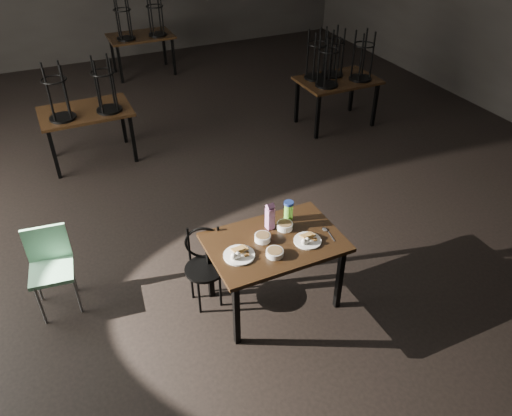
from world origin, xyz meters
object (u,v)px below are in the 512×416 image
juice_carton (270,217)px  school_chair (50,262)px  bentwood_chair (204,261)px  main_table (275,247)px  water_bottle (288,211)px

juice_carton → school_chair: (-1.92, 0.67, -0.37)m
bentwood_chair → main_table: bearing=-7.8°
bentwood_chair → school_chair: size_ratio=0.94×
main_table → water_bottle: (0.26, 0.23, 0.18)m
water_bottle → bentwood_chair: size_ratio=0.26×
bentwood_chair → school_chair: bearing=178.8°
bentwood_chair → school_chair: school_chair is taller
school_chair → main_table: bearing=-17.5°
main_table → school_chair: school_chair is taller
main_table → bentwood_chair: bentwood_chair is taller
main_table → school_chair: bearing=155.3°
juice_carton → school_chair: juice_carton is taller
main_table → school_chair: size_ratio=1.44×
water_bottle → school_chair: 2.25m
juice_carton → water_bottle: juice_carton is taller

